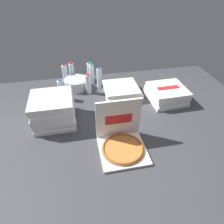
{
  "coord_description": "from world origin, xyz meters",
  "views": [
    {
      "loc": [
        -0.31,
        -1.43,
        1.31
      ],
      "look_at": [
        0.01,
        0.1,
        0.14
      ],
      "focal_mm": 32.38,
      "sensor_mm": 36.0,
      "label": 1
    }
  ],
  "objects": [
    {
      "name": "water_bottle_3",
      "position": [
        -0.48,
        0.66,
        0.12
      ],
      "size": [
        0.07,
        0.07,
        0.25
      ],
      "color": "silver",
      "rests_on": "ground_plane"
    },
    {
      "name": "ground_plane",
      "position": [
        0.0,
        0.0,
        -0.01
      ],
      "size": [
        3.2,
        2.4,
        0.02
      ],
      "primitive_type": "cube",
      "color": "#38383D"
    },
    {
      "name": "water_bottle_2",
      "position": [
        -0.16,
        0.74,
        0.12
      ],
      "size": [
        0.07,
        0.07,
        0.25
      ],
      "color": "silver",
      "rests_on": "ground_plane"
    },
    {
      "name": "water_bottle_1",
      "position": [
        -0.34,
        1.1,
        0.12
      ],
      "size": [
        0.07,
        0.07,
        0.25
      ],
      "color": "silver",
      "rests_on": "ground_plane"
    },
    {
      "name": "pizza_stack_right_near",
      "position": [
        0.23,
        0.59,
        0.06
      ],
      "size": [
        0.42,
        0.42,
        0.12
      ],
      "color": "white",
      "rests_on": "ground_plane"
    },
    {
      "name": "pizza_stack_center_far",
      "position": [
        -0.55,
        0.24,
        0.14
      ],
      "size": [
        0.41,
        0.42,
        0.29
      ],
      "color": "white",
      "rests_on": "ground_plane"
    },
    {
      "name": "pizza_stack_center_near",
      "position": [
        0.71,
        0.39,
        0.08
      ],
      "size": [
        0.43,
        0.44,
        0.17
      ],
      "color": "white",
      "rests_on": "ground_plane"
    },
    {
      "name": "water_bottle_0",
      "position": [
        -0.08,
        0.99,
        0.12
      ],
      "size": [
        0.07,
        0.07,
        0.25
      ],
      "color": "white",
      "rests_on": "ground_plane"
    },
    {
      "name": "ice_bucket",
      "position": [
        -0.3,
        0.88,
        0.06
      ],
      "size": [
        0.3,
        0.3,
        0.13
      ],
      "primitive_type": "cylinder",
      "color": "#B7BABF",
      "rests_on": "ground_plane"
    },
    {
      "name": "water_bottle_6",
      "position": [
        -0.0,
        0.87,
        0.12
      ],
      "size": [
        0.07,
        0.07,
        0.25
      ],
      "color": "white",
      "rests_on": "ground_plane"
    },
    {
      "name": "water_bottle_4",
      "position": [
        -0.42,
        1.06,
        0.12
      ],
      "size": [
        0.07,
        0.07,
        0.25
      ],
      "color": "white",
      "rests_on": "ground_plane"
    },
    {
      "name": "open_pizza_box",
      "position": [
        0.02,
        -0.24,
        0.08
      ],
      "size": [
        0.39,
        0.4,
        0.42
      ],
      "color": "white",
      "rests_on": "ground_plane"
    },
    {
      "name": "water_bottle_5",
      "position": [
        -0.1,
        1.06,
        0.12
      ],
      "size": [
        0.07,
        0.07,
        0.25
      ],
      "color": "silver",
      "rests_on": "ground_plane"
    }
  ]
}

